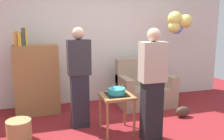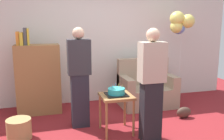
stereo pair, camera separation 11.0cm
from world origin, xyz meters
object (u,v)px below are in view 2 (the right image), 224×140
person_holding_cake (151,85)px  handbag (184,112)px  side_table (116,101)px  balloon_bunch (180,23)px  person_blowing_candles (79,77)px  couch (146,89)px  bookshelf (38,78)px  birthday_cake (116,92)px  wicker_basket (19,129)px

person_holding_cake → handbag: 1.35m
side_table → balloon_bunch: 2.31m
side_table → person_blowing_candles: 0.72m
couch → bookshelf: bookshelf is taller
bookshelf → birthday_cake: size_ratio=5.02×
wicker_basket → bookshelf: bearing=74.5°
birthday_cake → handbag: bearing=10.2°
wicker_basket → handbag: (2.80, 0.07, -0.05)m
birthday_cake → person_blowing_candles: 0.66m
side_table → wicker_basket: side_table is taller
couch → bookshelf: bearing=176.2°
person_holding_cake → handbag: bearing=-125.3°
birthday_cake → bookshelf: bearing=133.9°
side_table → balloon_bunch: balloon_bunch is taller
bookshelf → side_table: (1.16, -1.21, -0.16)m
person_holding_cake → side_table: bearing=-23.3°
side_table → birthday_cake: size_ratio=1.89×
side_table → person_blowing_candles: person_blowing_candles is taller
person_holding_cake → wicker_basket: person_holding_cake is taller
side_table → handbag: size_ratio=2.17×
person_holding_cake → handbag: person_holding_cake is taller
birthday_cake → wicker_basket: birthday_cake is taller
bookshelf → person_blowing_candles: person_blowing_candles is taller
side_table → birthday_cake: (0.00, 0.00, 0.14)m
handbag → balloon_bunch: 1.82m
person_holding_cake → balloon_bunch: bearing=-109.9°
birthday_cake → balloon_bunch: balloon_bunch is taller
bookshelf → birthday_cake: (1.16, -1.21, -0.01)m
couch → side_table: couch is taller
birthday_cake → wicker_basket: (-1.45, 0.17, -0.51)m
bookshelf → balloon_bunch: (2.84, -0.13, 1.01)m
wicker_basket → side_table: bearing=-6.8°
couch → handbag: size_ratio=3.93×
side_table → balloon_bunch: size_ratio=0.32×
bookshelf → handbag: bookshelf is taller
bookshelf → side_table: bearing=-46.1°
side_table → person_holding_cake: 0.64m
side_table → balloon_bunch: bearing=32.9°
side_table → person_blowing_candles: size_ratio=0.37×
birthday_cake → person_blowing_candles: person_blowing_candles is taller
couch → person_holding_cake: size_ratio=0.67×
person_holding_cake → handbag: (0.95, 0.63, -0.73)m
bookshelf → couch: bearing=-3.8°
wicker_basket → handbag: wicker_basket is taller
side_table → person_holding_cake: person_holding_cake is taller
person_blowing_candles → handbag: person_blowing_candles is taller
person_holding_cake → bookshelf: bearing=-24.7°
handbag → balloon_bunch: (0.33, 0.84, 1.58)m
person_blowing_candles → balloon_bunch: size_ratio=0.85×
couch → person_holding_cake: (-0.56, -1.46, 0.49)m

